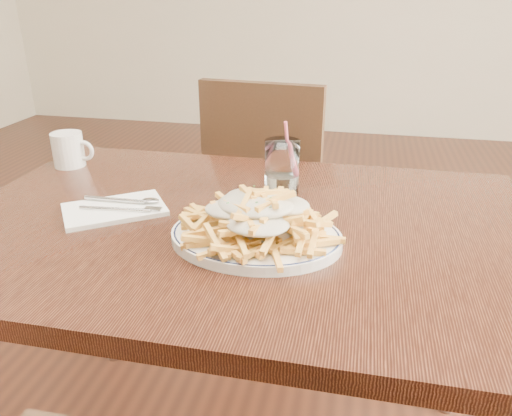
% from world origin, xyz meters
% --- Properties ---
extents(table, '(1.20, 0.80, 0.75)m').
position_xyz_m(table, '(0.00, 0.00, 0.67)').
color(table, black).
rests_on(table, ground).
extents(chair_far, '(0.46, 0.46, 0.91)m').
position_xyz_m(chair_far, '(-0.09, 0.79, 0.52)').
color(chair_far, black).
rests_on(chair_far, ground).
extents(fries_plate, '(0.35, 0.31, 0.02)m').
position_xyz_m(fries_plate, '(0.05, -0.09, 0.76)').
color(fries_plate, white).
rests_on(fries_plate, table).
extents(loaded_fries, '(0.30, 0.26, 0.08)m').
position_xyz_m(loaded_fries, '(0.05, -0.09, 0.81)').
color(loaded_fries, '#F0B349').
rests_on(loaded_fries, fries_plate).
extents(napkin, '(0.25, 0.23, 0.01)m').
position_xyz_m(napkin, '(-0.27, -0.02, 0.76)').
color(napkin, white).
rests_on(napkin, table).
extents(cutlery, '(0.20, 0.08, 0.01)m').
position_xyz_m(cutlery, '(-0.27, -0.01, 0.76)').
color(cutlery, silver).
rests_on(cutlery, napkin).
extents(water_glass, '(0.08, 0.08, 0.17)m').
position_xyz_m(water_glass, '(0.06, 0.16, 0.81)').
color(water_glass, white).
rests_on(water_glass, table).
extents(coffee_mug, '(0.11, 0.08, 0.09)m').
position_xyz_m(coffee_mug, '(-0.52, 0.23, 0.79)').
color(coffee_mug, white).
rests_on(coffee_mug, table).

